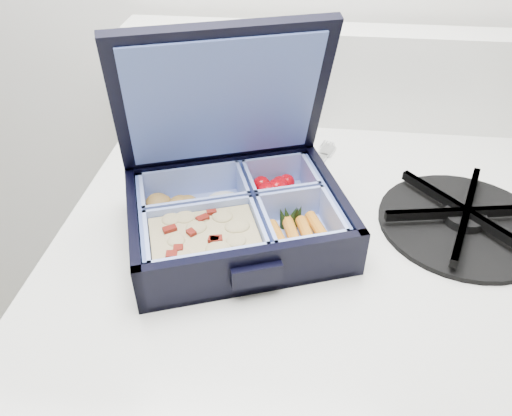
# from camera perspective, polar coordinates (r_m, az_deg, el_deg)

# --- Properties ---
(bento_box) EXTENTS (0.28, 0.25, 0.06)m
(bento_box) POSITION_cam_1_polar(r_m,az_deg,el_deg) (0.56, -2.19, -1.11)
(bento_box) COLOR black
(bento_box) RESTS_ON stove
(burner_grate) EXTENTS (0.23, 0.23, 0.03)m
(burner_grate) POSITION_cam_1_polar(r_m,az_deg,el_deg) (0.63, 22.79, -0.87)
(burner_grate) COLOR black
(burner_grate) RESTS_ON stove
(burner_grate_rear) EXTENTS (0.17, 0.17, 0.02)m
(burner_grate_rear) POSITION_cam_1_polar(r_m,az_deg,el_deg) (0.72, -0.47, 7.04)
(burner_grate_rear) COLOR black
(burner_grate_rear) RESTS_ON stove
(fork) EXTENTS (0.07, 0.16, 0.01)m
(fork) POSITION_cam_1_polar(r_m,az_deg,el_deg) (0.67, 5.95, 3.37)
(fork) COLOR silver
(fork) RESTS_ON stove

